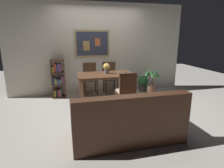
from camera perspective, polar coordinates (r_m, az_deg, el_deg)
ground_plane at (r=4.52m, az=-0.49°, el=-7.28°), size 12.00×12.00×0.00m
wall_back_with_painting at (r=5.62m, az=-4.07°, el=10.66°), size 5.20×0.14×2.60m
dining_table at (r=4.79m, az=-1.81°, el=1.91°), size 1.43×0.84×0.73m
dining_chair_far_right at (r=5.61m, az=-0.67°, el=2.79°), size 0.40×0.41×0.91m
dining_chair_far_left at (r=5.52m, az=-6.68°, el=2.50°), size 0.40×0.41×0.91m
dining_chair_near_right at (r=4.15m, az=4.43°, el=-1.49°), size 0.40×0.41×0.91m
leather_couch at (r=3.13m, az=4.62°, el=-11.42°), size 1.80×0.84×0.84m
bookshelf at (r=5.37m, az=-16.12°, el=1.41°), size 0.36×0.28×1.06m
potted_ivy at (r=5.85m, az=9.40°, el=0.31°), size 0.31×0.31×0.48m
potted_palm at (r=5.64m, az=12.09°, el=0.28°), size 0.45×0.46×0.81m
flower_vase at (r=4.81m, az=-1.63°, el=5.06°), size 0.19×0.18×0.27m
tv_remote at (r=4.86m, az=3.85°, el=3.40°), size 0.14×0.15×0.02m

